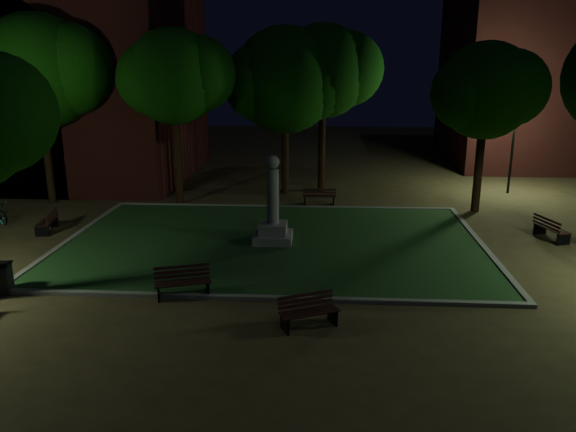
% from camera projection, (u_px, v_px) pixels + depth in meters
% --- Properties ---
extents(ground, '(80.00, 80.00, 0.00)m').
position_uv_depth(ground, '(268.00, 262.00, 18.84)').
color(ground, '#4B3E23').
extents(lawn, '(15.00, 10.00, 0.08)m').
position_uv_depth(lawn, '(273.00, 242.00, 20.75)').
color(lawn, '#234B1F').
rests_on(lawn, ground).
extents(lawn_kerb, '(15.40, 10.40, 0.12)m').
position_uv_depth(lawn_kerb, '(273.00, 242.00, 20.75)').
color(lawn_kerb, slate).
rests_on(lawn_kerb, ground).
extents(monument, '(1.40, 1.40, 3.20)m').
position_uv_depth(monument, '(273.00, 218.00, 20.50)').
color(monument, gray).
rests_on(monument, lawn).
extents(building_main, '(20.00, 12.00, 15.00)m').
position_uv_depth(building_main, '(7.00, 44.00, 31.10)').
color(building_main, '#541E19').
rests_on(building_main, ground).
extents(tree_north_wl, '(5.21, 4.26, 7.96)m').
position_uv_depth(tree_north_wl, '(175.00, 77.00, 24.82)').
color(tree_north_wl, black).
rests_on(tree_north_wl, ground).
extents(tree_north_er, '(5.64, 4.60, 8.31)m').
position_uv_depth(tree_north_er, '(325.00, 71.00, 27.37)').
color(tree_north_er, black).
rests_on(tree_north_er, ground).
extents(tree_ne, '(5.07, 4.14, 7.36)m').
position_uv_depth(tree_ne, '(488.00, 91.00, 23.73)').
color(tree_ne, black).
rests_on(tree_ne, ground).
extents(tree_nw, '(6.35, 5.18, 8.62)m').
position_uv_depth(tree_nw, '(40.00, 72.00, 25.07)').
color(tree_nw, black).
rests_on(tree_nw, ground).
extents(tree_far_north, '(6.30, 5.14, 8.17)m').
position_uv_depth(tree_far_north, '(287.00, 80.00, 27.02)').
color(tree_far_north, black).
rests_on(tree_far_north, ground).
extents(lamppost_nw, '(1.18, 0.28, 4.17)m').
position_uv_depth(lamppost_nw, '(58.00, 132.00, 29.01)').
color(lamppost_nw, black).
rests_on(lamppost_nw, ground).
extents(lamppost_ne, '(1.18, 0.28, 4.00)m').
position_uv_depth(lamppost_ne, '(514.00, 137.00, 27.79)').
color(lamppost_ne, black).
rests_on(lamppost_ne, ground).
extents(bench_near_left, '(1.67, 1.01, 0.87)m').
position_uv_depth(bench_near_left, '(183.00, 283.00, 16.02)').
color(bench_near_left, black).
rests_on(bench_near_left, ground).
extents(bench_near_right, '(1.59, 1.10, 0.83)m').
position_uv_depth(bench_near_right, '(308.00, 312.00, 14.20)').
color(bench_near_right, black).
rests_on(bench_near_right, ground).
extents(bench_left_side, '(0.77, 1.55, 0.82)m').
position_uv_depth(bench_left_side, '(48.00, 222.00, 22.07)').
color(bench_left_side, black).
rests_on(bench_left_side, ground).
extents(bench_right_side, '(0.95, 1.66, 0.86)m').
position_uv_depth(bench_right_side, '(550.00, 229.00, 21.08)').
color(bench_right_side, black).
rests_on(bench_right_side, ground).
extents(bench_far_side, '(1.52, 0.57, 0.83)m').
position_uv_depth(bench_far_side, '(319.00, 197.00, 26.08)').
color(bench_far_side, black).
rests_on(bench_far_side, ground).
extents(trash_bin, '(0.60, 0.60, 0.91)m').
position_uv_depth(trash_bin, '(2.00, 278.00, 16.20)').
color(trash_bin, black).
rests_on(trash_bin, ground).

